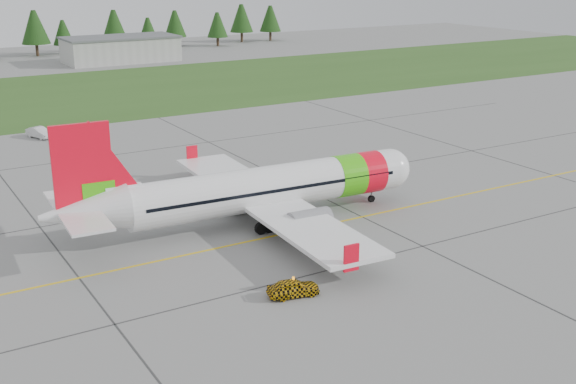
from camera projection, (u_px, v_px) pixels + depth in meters
ground at (317, 273)px, 52.15m from camera, size 320.00×320.00×0.00m
aircraft at (262, 189)px, 61.62m from camera, size 33.60×30.97×10.17m
follow_me_car at (293, 272)px, 48.07m from camera, size 1.49×1.65×3.56m
service_van at (38, 122)px, 91.27m from camera, size 1.85×1.81×4.16m
grass_strip at (46, 97)px, 119.09m from camera, size 320.00×50.00×0.03m
taxi_guideline at (263, 238)px, 58.68m from camera, size 120.00×0.25×0.02m
hangar_east at (121, 50)px, 159.93m from camera, size 24.00×12.00×5.20m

